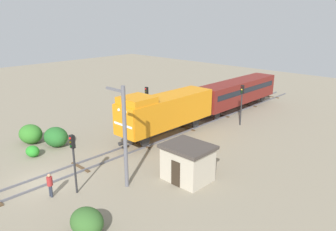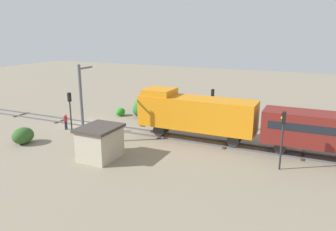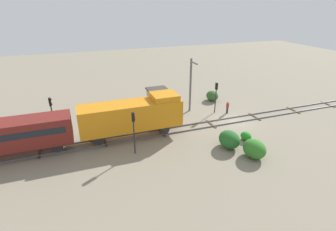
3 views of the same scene
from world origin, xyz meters
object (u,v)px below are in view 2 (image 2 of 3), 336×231
at_px(worker_near_track, 66,120).
at_px(traffic_signal_mid, 212,103).
at_px(traffic_signal_far, 283,130).
at_px(catenary_mast, 82,102).
at_px(traffic_signal_near, 70,105).
at_px(relay_hut, 100,142).
at_px(locomotive, 194,112).

bearing_deg(worker_near_track, traffic_signal_mid, 107.38).
relative_size(traffic_signal_far, catenary_mast, 0.62).
bearing_deg(traffic_signal_near, worker_near_track, -118.61).
relative_size(traffic_signal_mid, relay_hut, 1.28).
xyz_separation_m(locomotive, worker_near_track, (2.40, -13.61, -1.78)).
bearing_deg(traffic_signal_near, traffic_signal_mid, 117.26).
distance_m(catenary_mast, relay_hut, 5.19).
bearing_deg(catenary_mast, traffic_signal_far, 94.37).
distance_m(worker_near_track, catenary_mast, 5.89).
relative_size(locomotive, worker_near_track, 6.82).
bearing_deg(locomotive, catenary_mast, -61.69).
bearing_deg(traffic_signal_far, traffic_signal_near, -91.12).
bearing_deg(worker_near_track, locomotive, 95.28).
relative_size(locomotive, relay_hut, 3.31).
relative_size(traffic_signal_near, traffic_signal_mid, 0.95).
bearing_deg(catenary_mast, traffic_signal_mid, 130.29).
height_order(locomotive, traffic_signal_far, locomotive).
bearing_deg(worker_near_track, catenary_mast, 55.62).
bearing_deg(traffic_signal_far, locomotive, -113.51).
height_order(locomotive, relay_hut, locomotive).
distance_m(traffic_signal_mid, catenary_mast, 12.91).
height_order(traffic_signal_mid, relay_hut, traffic_signal_mid).
height_order(traffic_signal_mid, traffic_signal_far, traffic_signal_far).
xyz_separation_m(traffic_signal_mid, worker_near_track, (5.80, -14.28, -2.10)).
height_order(traffic_signal_mid, catenary_mast, catenary_mast).
height_order(traffic_signal_far, catenary_mast, catenary_mast).
xyz_separation_m(locomotive, traffic_signal_mid, (-3.40, 0.67, 0.32)).
bearing_deg(relay_hut, catenary_mast, -124.41).
xyz_separation_m(locomotive, catenary_mast, (4.93, -9.16, 1.14)).
relative_size(traffic_signal_far, worker_near_track, 2.66).
bearing_deg(worker_near_track, traffic_signal_far, 82.14).
xyz_separation_m(locomotive, traffic_signal_far, (3.60, 8.27, 0.35)).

